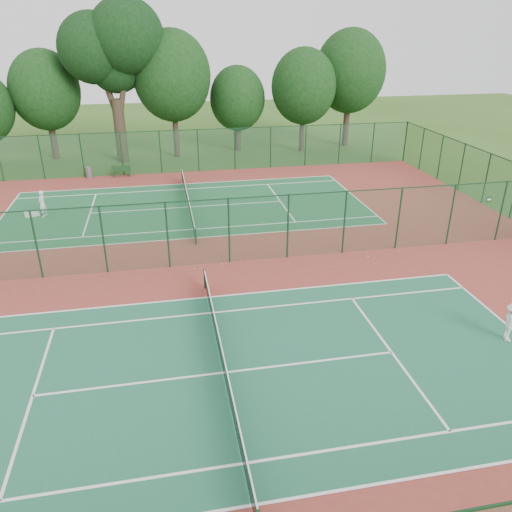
{
  "coord_description": "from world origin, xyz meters",
  "views": [
    {
      "loc": [
        -1.58,
        -23.25,
        11.25
      ],
      "look_at": [
        2.37,
        -2.91,
        1.6
      ],
      "focal_mm": 35.0,
      "sensor_mm": 36.0,
      "label": 1
    }
  ],
  "objects_px": {
    "player_near": "(512,322)",
    "bench": "(121,171)",
    "big_tree": "(112,47)",
    "trash_bin": "(89,173)",
    "player_far": "(42,204)",
    "kit_bag": "(32,214)"
  },
  "relations": [
    {
      "from": "big_tree",
      "to": "player_far",
      "type": "bearing_deg",
      "value": -107.51
    },
    {
      "from": "trash_bin",
      "to": "kit_bag",
      "type": "xyz_separation_m",
      "value": [
        -2.7,
        -8.46,
        -0.28
      ]
    },
    {
      "from": "player_near",
      "to": "kit_bag",
      "type": "relative_size",
      "value": 1.79
    },
    {
      "from": "trash_bin",
      "to": "big_tree",
      "type": "bearing_deg",
      "value": 64.9
    },
    {
      "from": "player_far",
      "to": "bench",
      "type": "bearing_deg",
      "value": 168.76
    },
    {
      "from": "player_near",
      "to": "trash_bin",
      "type": "height_order",
      "value": "player_near"
    },
    {
      "from": "player_far",
      "to": "big_tree",
      "type": "height_order",
      "value": "big_tree"
    },
    {
      "from": "player_near",
      "to": "player_far",
      "type": "relative_size",
      "value": 0.93
    },
    {
      "from": "trash_bin",
      "to": "big_tree",
      "type": "distance_m",
      "value": 10.82
    },
    {
      "from": "trash_bin",
      "to": "bench",
      "type": "height_order",
      "value": "bench"
    },
    {
      "from": "player_far",
      "to": "kit_bag",
      "type": "xyz_separation_m",
      "value": [
        -0.78,
        0.22,
        -0.71
      ]
    },
    {
      "from": "player_near",
      "to": "trash_bin",
      "type": "bearing_deg",
      "value": 54.75
    },
    {
      "from": "player_far",
      "to": "bench",
      "type": "xyz_separation_m",
      "value": [
        4.44,
        8.62,
        -0.4
      ]
    },
    {
      "from": "bench",
      "to": "kit_bag",
      "type": "height_order",
      "value": "bench"
    },
    {
      "from": "player_near",
      "to": "player_far",
      "type": "height_order",
      "value": "player_far"
    },
    {
      "from": "player_near",
      "to": "bench",
      "type": "bearing_deg",
      "value": 50.99
    },
    {
      "from": "player_near",
      "to": "big_tree",
      "type": "xyz_separation_m",
      "value": [
        -15.99,
        32.03,
        8.69
      ]
    },
    {
      "from": "kit_bag",
      "to": "big_tree",
      "type": "height_order",
      "value": "big_tree"
    },
    {
      "from": "bench",
      "to": "big_tree",
      "type": "height_order",
      "value": "big_tree"
    },
    {
      "from": "player_near",
      "to": "bench",
      "type": "xyz_separation_m",
      "value": [
        -15.99,
        26.61,
        -0.34
      ]
    },
    {
      "from": "player_far",
      "to": "big_tree",
      "type": "distance_m",
      "value": 17.06
    },
    {
      "from": "player_far",
      "to": "bench",
      "type": "distance_m",
      "value": 9.71
    }
  ]
}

